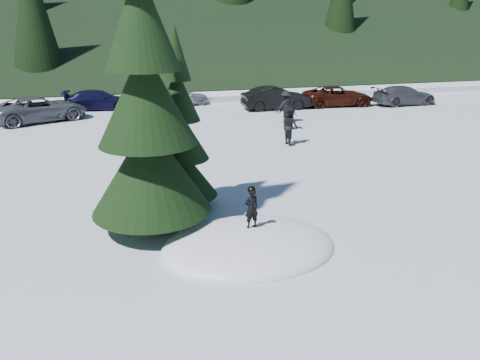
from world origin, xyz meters
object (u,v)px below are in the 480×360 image
object	(u,v)px
child_skier	(251,208)
spruce_tall	(146,109)
adult_0	(290,126)
car_3	(99,100)
car_4	(181,97)
car_7	(404,95)
car_6	(338,96)
car_2	(40,109)
adult_1	(288,115)
adult_2	(286,107)
car_5	(276,98)
spruce_short	(179,141)

from	to	relation	value
child_skier	spruce_tall	bearing A→B (deg)	-44.87
adult_0	car_3	world-z (taller)	adult_0
car_4	car_7	world-z (taller)	car_7
spruce_tall	car_6	xyz separation A→B (m)	(14.10, 16.86, -2.66)
adult_0	car_2	world-z (taller)	adult_0
adult_1	car_6	size ratio (longest dim) A/B	0.35
adult_2	car_7	xyz separation A→B (m)	(9.98, 3.42, -0.26)
adult_2	car_6	xyz separation A→B (m)	(5.42, 4.34, -0.25)
car_4	car_5	world-z (taller)	car_5
spruce_short	car_2	bearing A→B (deg)	110.55
adult_0	adult_2	world-z (taller)	adult_2
car_2	car_7	size ratio (longest dim) A/B	1.16
spruce_tall	adult_1	xyz separation A→B (m)	(8.06, 10.68, -2.50)
car_2	car_3	distance (m)	4.40
car_2	car_6	bearing A→B (deg)	-113.87
spruce_short	car_6	bearing A→B (deg)	49.73
adult_0	car_6	distance (m)	11.44
adult_2	spruce_tall	bearing A→B (deg)	49.08
spruce_tall	spruce_short	bearing A→B (deg)	54.46
adult_1	car_5	world-z (taller)	adult_1
adult_1	adult_2	size ratio (longest dim) A/B	0.91
car_7	car_5	bearing A→B (deg)	83.14
car_6	car_4	bearing A→B (deg)	79.93
car_7	car_6	bearing A→B (deg)	76.41
car_3	car_4	xyz separation A→B (m)	(5.38, -0.00, -0.00)
adult_0	adult_1	xyz separation A→B (m)	(0.97, 2.86, -0.05)
spruce_tall	adult_0	xyz separation A→B (m)	(7.09, 7.81, -2.46)
car_2	car_3	bearing A→B (deg)	-70.78
adult_2	car_4	distance (m)	8.65
spruce_short	child_skier	distance (m)	3.49
adult_0	car_7	size ratio (longest dim) A/B	0.39
adult_1	car_7	size ratio (longest dim) A/B	0.37
spruce_tall	child_skier	size ratio (longest dim) A/B	8.34
adult_0	car_2	xyz separation A→B (m)	(-11.81, 8.83, -0.15)
car_6	child_skier	bearing A→B (deg)	152.85
spruce_tall	car_4	size ratio (longest dim) A/B	2.35
spruce_short	car_7	size ratio (longest dim) A/B	1.21
spruce_tall	adult_1	size ratio (longest dim) A/B	5.26
adult_2	car_7	world-z (taller)	adult_2
spruce_short	car_5	world-z (taller)	spruce_short
spruce_short	car_5	size ratio (longest dim) A/B	1.21
adult_1	car_2	xyz separation A→B (m)	(-12.77, 5.97, -0.10)
adult_0	car_6	world-z (taller)	adult_0
adult_0	car_4	distance (m)	12.31
adult_0	adult_1	size ratio (longest dim) A/B	1.06
adult_1	car_5	size ratio (longest dim) A/B	0.37
adult_0	car_5	xyz separation A→B (m)	(2.50, 8.87, -0.13)
car_5	car_6	xyz separation A→B (m)	(4.51, 0.17, -0.08)
adult_0	car_5	size ratio (longest dim) A/B	0.39
child_skier	car_7	size ratio (longest dim) A/B	0.23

